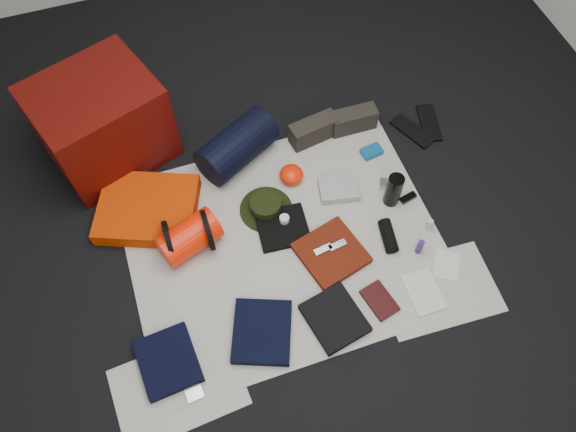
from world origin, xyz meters
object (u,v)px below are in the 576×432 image
object	(u,v)px
stuff_sack	(189,237)
paperback_book	(380,300)
water_bottle	(394,190)
navy_duffel	(237,146)
sleeping_pad	(148,209)
red_cabinet	(102,123)
compact_camera	(388,185)

from	to	relation	value
stuff_sack	paperback_book	world-z (taller)	stuff_sack
stuff_sack	water_bottle	bearing A→B (deg)	-4.35
navy_duffel	sleeping_pad	bearing A→B (deg)	171.37
sleeping_pad	water_bottle	world-z (taller)	water_bottle
sleeping_pad	stuff_sack	xyz separation A→B (m)	(0.17, -0.26, 0.04)
red_cabinet	compact_camera	bearing A→B (deg)	-47.24
navy_duffel	red_cabinet	bearing A→B (deg)	128.81
water_bottle	sleeping_pad	bearing A→B (deg)	164.79
water_bottle	paperback_book	size ratio (longest dim) A/B	1.17
sleeping_pad	red_cabinet	bearing A→B (deg)	102.40
stuff_sack	red_cabinet	bearing A→B (deg)	110.39
water_bottle	paperback_book	bearing A→B (deg)	-119.36
water_bottle	navy_duffel	bearing A→B (deg)	142.60
compact_camera	navy_duffel	bearing A→B (deg)	175.87
red_cabinet	stuff_sack	size ratio (longest dim) A/B	2.01
sleeping_pad	stuff_sack	distance (m)	0.32
stuff_sack	water_bottle	size ratio (longest dim) A/B	1.44
compact_camera	water_bottle	bearing A→B (deg)	-77.21
red_cabinet	navy_duffel	xyz separation A→B (m)	(0.67, -0.28, -0.14)
water_bottle	paperback_book	distance (m)	0.61
stuff_sack	navy_duffel	size ratio (longest dim) A/B	0.70
red_cabinet	sleeping_pad	xyz separation A→B (m)	(0.11, -0.48, -0.21)
red_cabinet	sleeping_pad	bearing A→B (deg)	-97.05
water_bottle	compact_camera	distance (m)	0.13
compact_camera	red_cabinet	bearing A→B (deg)	179.82
red_cabinet	compact_camera	distance (m)	1.60
navy_duffel	stuff_sack	bearing A→B (deg)	-158.37
red_cabinet	paperback_book	distance (m)	1.75
red_cabinet	sleeping_pad	distance (m)	0.53
navy_duffel	compact_camera	size ratio (longest dim) A/B	4.66
navy_duffel	compact_camera	xyz separation A→B (m)	(0.73, -0.45, -0.10)
navy_duffel	water_bottle	bearing A→B (deg)	-65.52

